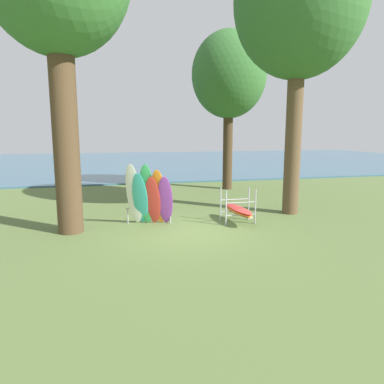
# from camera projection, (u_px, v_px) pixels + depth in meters

# --- Properties ---
(ground_plane) EXTENTS (80.00, 80.00, 0.00)m
(ground_plane) POSITION_uv_depth(u_px,v_px,m) (189.00, 233.00, 11.44)
(ground_plane) COLOR #566B38
(lake_water) EXTENTS (80.00, 36.00, 0.10)m
(lake_water) POSITION_uv_depth(u_px,v_px,m) (129.00, 161.00, 39.60)
(lake_water) COLOR #38607A
(lake_water) RESTS_ON ground
(tree_foreground_right) EXTENTS (4.88, 4.88, 10.82)m
(tree_foreground_right) POSITION_uv_depth(u_px,v_px,m) (300.00, 4.00, 12.96)
(tree_foreground_right) COLOR brown
(tree_foreground_right) RESTS_ON ground
(tree_mid_behind) EXTENTS (4.14, 4.14, 8.79)m
(tree_mid_behind) POSITION_uv_depth(u_px,v_px,m) (229.00, 76.00, 19.43)
(tree_mid_behind) COLOR #42301E
(tree_mid_behind) RESTS_ON ground
(leaning_board_pile) EXTENTS (1.80, 1.14, 2.22)m
(leaning_board_pile) POSITION_uv_depth(u_px,v_px,m) (149.00, 198.00, 12.18)
(leaning_board_pile) COLOR white
(leaning_board_pile) RESTS_ON ground
(board_storage_rack) EXTENTS (1.15, 2.12, 1.25)m
(board_storage_rack) POSITION_uv_depth(u_px,v_px,m) (238.00, 210.00, 12.68)
(board_storage_rack) COLOR #9EA0A5
(board_storage_rack) RESTS_ON ground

